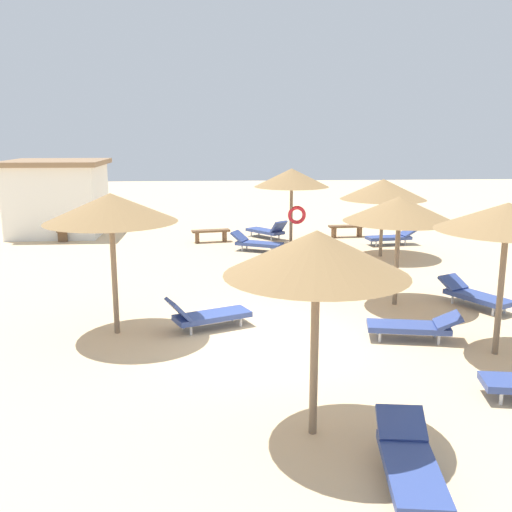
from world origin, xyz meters
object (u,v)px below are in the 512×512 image
Objects in this scene: lounger_4 at (474,295)px; bench_1 at (211,233)px; parasol_5 at (383,189)px; lounger_5 at (392,237)px; lounger_2 at (410,461)px; parasol_4 at (399,209)px; lounger_1 at (415,326)px; parked_car at (60,202)px; beach_cabana at (58,197)px; parasol_3 at (111,208)px; lounger_3 at (207,315)px; parasol_2 at (317,254)px; parasol_1 at (507,217)px; parasol_0 at (292,178)px; bench_0 at (65,231)px; lounger_6 at (256,243)px; lounger_0 at (267,230)px; bench_2 at (347,229)px.

bench_1 is (-6.64, 9.13, 0.03)m from lounger_4.
parasol_5 reaches higher than lounger_5.
parasol_5 is 1.50× the size of lounger_2.
parasol_4 reaches higher than lounger_1.
beach_cabana reaches higher than parked_car.
parasol_3 is 1.56× the size of lounger_3.
parasol_2 is at bearing -70.96° from lounger_3.
parasol_1 is at bearing -55.22° from parked_car.
bench_1 is at bearing 171.44° from lounger_5.
parasol_0 is at bearing -19.23° from bench_1.
bench_1 is at bearing 79.34° from parasol_3.
lounger_1 is 1.01× the size of lounger_5.
parasol_1 is 1.09× the size of parasol_4.
bench_0 is at bearing -68.30° from beach_cabana.
lounger_6 reaches higher than lounger_5.
parasol_4 is at bearing -75.60° from lounger_0.
lounger_4 is (1.91, -0.34, -2.13)m from parasol_4.
parked_car reaches higher than bench_1.
parasol_3 reaches higher than parasol_2.
lounger_6 is at bearing 114.01° from parasol_4.
beach_cabana reaches higher than parasol_4.
parasol_5 is 7.02m from bench_1.
lounger_4 is (4.05, 7.21, 0.00)m from lounger_2.
lounger_5 is (1.02, 2.02, -2.04)m from parasol_5.
parasol_4 reaches higher than lounger_3.
parasol_2 is at bearing -104.38° from bench_2.
parasol_1 is 11.34m from lounger_6.
lounger_0 is at bearing 87.39° from parasol_2.
lounger_1 is 12.15m from bench_2.
lounger_3 is at bearing -117.01° from bench_2.
lounger_4 is at bearing -38.82° from bench_0.
lounger_0 is (-2.43, 9.45, -2.11)m from parasol_4.
lounger_3 is 0.49× the size of beach_cabana.
bench_1 is at bearing 152.84° from parasol_5.
parasol_0 is 14.02m from parasol_2.
lounger_3 is (-4.39, 1.00, 0.02)m from lounger_1.
lounger_5 is (2.63, 10.30, 0.00)m from lounger_1.
parasol_5 is at bearing 69.82° from parasol_2.
lounger_5 reaches higher than bench_0.
parasol_4 is 1.81× the size of bench_2.
parasol_0 is at bearing -66.35° from lounger_0.
lounger_2 reaches higher than bench_1.
parasol_1 is 13.17m from bench_2.
parasol_3 is 6.85m from lounger_1.
parasol_5 is 4.92m from lounger_6.
parked_car is at bearing 104.08° from beach_cabana.
parked_car is (-7.63, 6.99, 0.48)m from bench_1.
lounger_0 is (-3.40, 12.87, -2.40)m from parasol_1.
beach_cabana reaches higher than bench_2.
parasol_0 is 1.49× the size of lounger_2.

